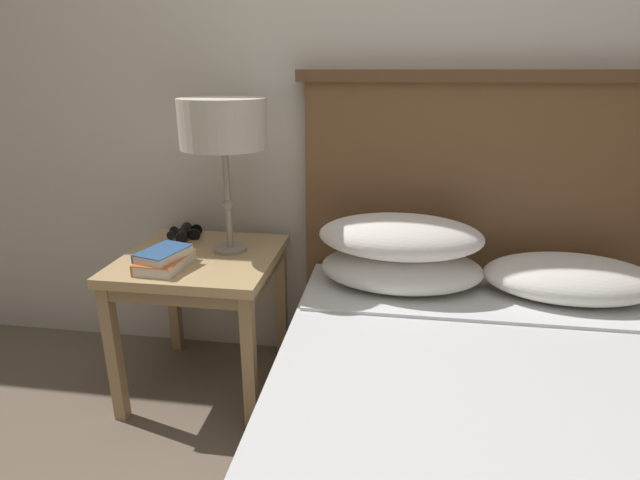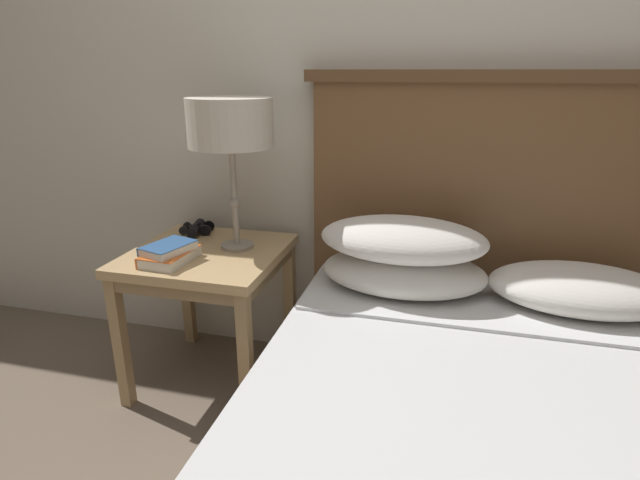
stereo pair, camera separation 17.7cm
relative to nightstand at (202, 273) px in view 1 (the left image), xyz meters
name	(u,v)px [view 1 (the left image)]	position (x,y,z in m)	size (l,w,h in m)	color
wall_back	(385,57)	(0.67, 0.36, 0.80)	(8.00, 0.06, 2.60)	beige
nightstand	(202,273)	(0.00, 0.00, 0.00)	(0.58, 0.58, 0.58)	tan
bed	(502,444)	(1.05, -0.55, -0.21)	(1.43, 1.95, 1.25)	#4E3520
table_lamp	(223,127)	(0.10, 0.06, 0.56)	(0.32, 0.32, 0.58)	gray
book_on_nightstand	(164,262)	(-0.08, -0.15, 0.10)	(0.16, 0.22, 0.04)	silver
book_stacked_on_top	(163,253)	(-0.07, -0.15, 0.13)	(0.17, 0.21, 0.03)	silver
binoculars_pair	(184,232)	(-0.14, 0.19, 0.10)	(0.15, 0.16, 0.05)	black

